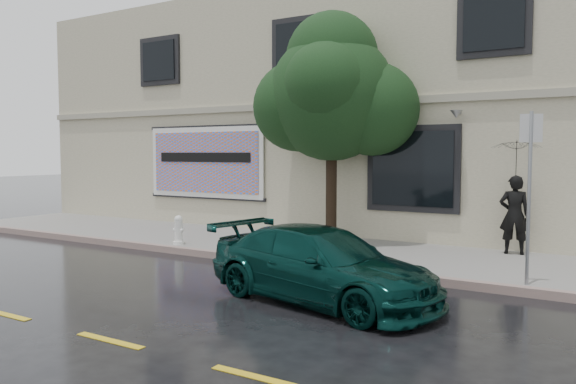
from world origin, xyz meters
The scene contains 12 objects.
ground centered at (0.00, 0.00, 0.00)m, with size 90.00×90.00×0.00m, color black.
sidewalk centered at (0.00, 3.25, 0.07)m, with size 20.00×3.50×0.15m, color gray.
curb centered at (0.00, 1.50, 0.07)m, with size 20.00×0.18×0.16m, color slate.
road_marking centered at (0.00, -3.50, 0.01)m, with size 19.00×0.12×0.01m, color gold.
building centered at (0.00, 9.00, 3.50)m, with size 20.00×8.12×7.00m.
billboard centered at (-3.20, 4.92, 2.05)m, with size 4.30×0.16×2.20m.
car centered at (3.59, -0.50, 0.58)m, with size 1.77×4.00×1.16m, color #072B27.
pedestrian centered at (5.60, 4.60, 1.00)m, with size 0.62×0.41×1.70m, color black.
umbrella centered at (5.60, 4.60, 2.24)m, with size 1.06×1.06×0.78m, color black.
street_tree centered at (1.39, 4.20, 3.68)m, with size 3.12×3.12×5.10m.
fire_hydrant centered at (-1.50, 1.85, 0.49)m, with size 0.28×0.27×0.69m.
sign_pole centered at (6.27, 1.70, 1.85)m, with size 0.34×0.13×2.86m.
Camera 1 is at (7.61, -8.20, 2.33)m, focal length 35.00 mm.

